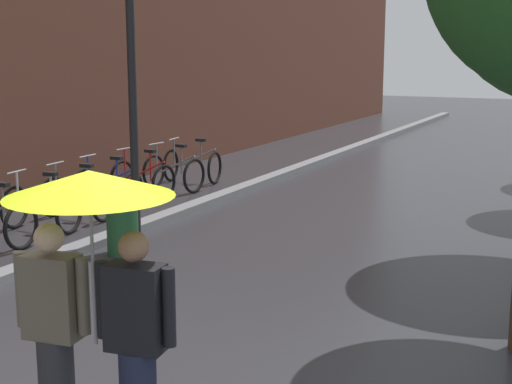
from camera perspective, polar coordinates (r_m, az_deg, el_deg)
kerb_strip at (r=16.09m, az=0.93°, el=1.01°), size 0.30×36.00×0.12m
parked_bicycle_2 at (r=12.14m, az=-16.11°, el=-1.19°), size 1.14×0.80×0.96m
parked_bicycle_3 at (r=12.83m, az=-13.48°, el=-0.41°), size 1.12×0.77×0.96m
parked_bicycle_4 at (r=13.59m, az=-11.24°, el=0.31°), size 1.09×0.72×0.96m
parked_bicycle_5 at (r=14.42m, az=-8.67°, el=1.00°), size 1.14×0.79×0.96m
parked_bicycle_6 at (r=15.10m, az=-6.33°, el=1.51°), size 1.14×0.80×0.96m
parked_bicycle_7 at (r=15.97m, az=-4.88°, el=2.05°), size 1.15×0.82×0.96m
couple_under_umbrella at (r=5.25m, az=-12.43°, el=-5.48°), size 1.23×1.15×2.03m
street_lamp_post at (r=10.57m, az=-9.46°, el=8.61°), size 0.24×0.24×4.15m
litter_bin at (r=10.52m, az=-10.18°, el=-2.48°), size 0.44×0.44×0.85m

